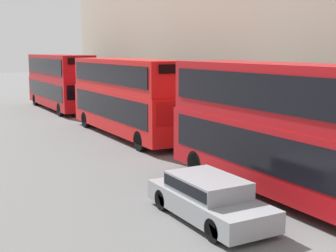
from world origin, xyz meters
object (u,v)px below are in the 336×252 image
object	(u,v)px
bus_leading	(290,126)
car_dark_sedan	(208,197)
bus_second_in_queue	(127,94)
bus_third_in_queue	(60,80)

from	to	relation	value
bus_leading	car_dark_sedan	size ratio (longest dim) A/B	2.47
bus_second_in_queue	bus_third_in_queue	xyz separation A→B (m)	(0.00, 13.71, 0.06)
bus_second_in_queue	car_dark_sedan	size ratio (longest dim) A/B	2.55
bus_leading	bus_third_in_queue	xyz separation A→B (m)	(0.00, 26.74, 0.02)
bus_leading	car_dark_sedan	xyz separation A→B (m)	(-3.40, -0.37, -1.77)
bus_leading	car_dark_sedan	world-z (taller)	bus_leading
bus_second_in_queue	bus_third_in_queue	bearing A→B (deg)	90.00
bus_second_in_queue	car_dark_sedan	distance (m)	13.93
bus_second_in_queue	bus_third_in_queue	size ratio (longest dim) A/B	1.02
bus_second_in_queue	car_dark_sedan	world-z (taller)	bus_second_in_queue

